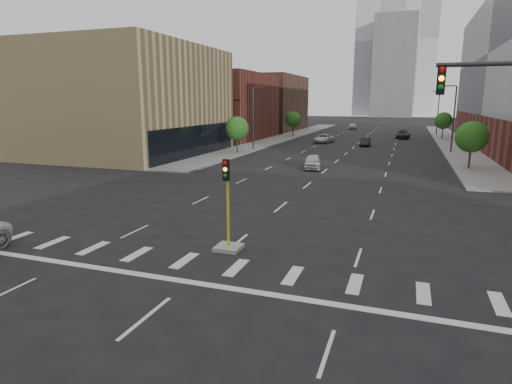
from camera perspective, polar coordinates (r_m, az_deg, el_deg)
The scene contains 22 objects.
ground at distance 13.75m, azimuth -19.38°, elevation -19.26°, with size 400.00×400.00×0.00m, color black.
sidewalk_left_far at distance 86.31m, azimuth 4.12°, elevation 7.38°, with size 5.00×92.00×0.15m, color gray.
sidewalk_right_far at distance 83.58m, azimuth 24.48°, elevation 6.19°, with size 5.00×92.00×0.15m, color gray.
building_left_mid at distance 60.33m, azimuth -16.66°, elevation 11.53°, with size 20.00×24.00×14.00m, color tan.
building_left_far_a at distance 82.84m, azimuth -5.87°, elevation 11.26°, with size 20.00×22.00×12.00m, color brown.
building_left_far_b at distance 106.94m, azimuth 0.18°, elevation 11.74°, with size 20.00×24.00×13.00m, color brown.
tower_left at distance 231.22m, azimuth 16.23°, elevation 18.51°, with size 22.00×22.00×70.00m, color #B2B7BC.
tower_right at distance 271.00m, azimuth 20.84°, elevation 18.25°, with size 20.00×20.00×80.00m, color #B2B7BC.
tower_mid at distance 209.66m, azimuth 17.93°, elevation 15.55°, with size 18.00×18.00×44.00m, color slate.
median_traffic_signal at distance 20.44m, azimuth -3.73°, elevation -5.12°, with size 1.20×1.20×4.40m.
streetlight_right_a at distance 64.26m, azimuth 24.81°, elevation 9.16°, with size 1.60×0.22×9.07m.
streetlight_right_b at distance 99.16m, azimuth 23.06°, elevation 9.92°, with size 1.60×0.22×9.07m.
streetlight_left at distance 62.68m, azimuth -0.31°, elevation 10.20°, with size 1.60×0.22×9.07m.
tree_left_near at distance 58.29m, azimuth -2.54°, elevation 8.46°, with size 3.20×3.20×4.85m.
tree_left_far at distance 86.81m, azimuth 4.97°, elevation 9.59°, with size 3.20×3.20×4.85m.
tree_right_near at distance 49.50m, azimuth 26.82°, elevation 6.57°, with size 3.20×3.20×4.85m.
tree_right_far at distance 89.27m, azimuth 23.71°, elevation 8.70°, with size 3.20×3.20×4.85m.
car_near_left at distance 45.58m, azimuth 7.57°, elevation 4.05°, with size 1.79×4.44×1.51m, color #B5B6BA.
car_mid_right at distance 70.51m, azimuth 14.36°, elevation 6.50°, with size 1.44×4.14×1.36m, color black.
car_far_left at distance 75.06m, azimuth 9.05°, elevation 7.08°, with size 2.43×5.27×1.46m, color silver.
car_deep_right at distance 86.61m, azimuth 19.02°, elevation 7.27°, with size 2.29×5.63×1.63m, color black.
car_distant at distance 112.57m, azimuth 12.77°, elevation 8.56°, with size 1.88×4.68×1.59m, color #ABACB0.
Camera 1 is at (7.73, -8.97, 6.98)m, focal length 30.00 mm.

